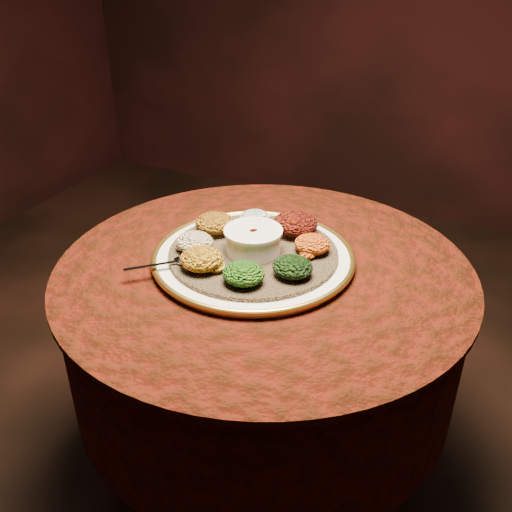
% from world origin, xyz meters
% --- Properties ---
extents(table, '(0.96, 0.96, 0.73)m').
position_xyz_m(table, '(0.00, 0.00, 0.55)').
color(table, black).
rests_on(table, ground).
extents(platter, '(0.50, 0.50, 0.02)m').
position_xyz_m(platter, '(-0.03, 0.01, 0.75)').
color(platter, silver).
rests_on(platter, table).
extents(injera, '(0.48, 0.48, 0.01)m').
position_xyz_m(injera, '(-0.03, 0.01, 0.76)').
color(injera, brown).
rests_on(injera, platter).
extents(stew_bowl, '(0.13, 0.13, 0.06)m').
position_xyz_m(stew_bowl, '(-0.03, 0.01, 0.79)').
color(stew_bowl, white).
rests_on(stew_bowl, injera).
extents(spoon, '(0.12, 0.11, 0.01)m').
position_xyz_m(spoon, '(-0.16, -0.12, 0.77)').
color(spoon, silver).
rests_on(spoon, injera).
extents(portion_ayib, '(0.08, 0.07, 0.04)m').
position_xyz_m(portion_ayib, '(-0.08, 0.13, 0.78)').
color(portion_ayib, white).
rests_on(portion_ayib, injera).
extents(portion_kitfo, '(0.11, 0.10, 0.05)m').
position_xyz_m(portion_kitfo, '(0.02, 0.13, 0.79)').
color(portion_kitfo, black).
rests_on(portion_kitfo, injera).
extents(portion_tikil, '(0.08, 0.08, 0.04)m').
position_xyz_m(portion_tikil, '(0.09, 0.06, 0.78)').
color(portion_tikil, '#AA5F0E').
rests_on(portion_tikil, injera).
extents(portion_gomen, '(0.09, 0.08, 0.04)m').
position_xyz_m(portion_gomen, '(0.09, -0.05, 0.78)').
color(portion_gomen, black).
rests_on(portion_gomen, injera).
extents(portion_mixveg, '(0.09, 0.09, 0.04)m').
position_xyz_m(portion_mixveg, '(0.01, -0.12, 0.78)').
color(portion_mixveg, '#A4460A').
rests_on(portion_mixveg, injera).
extents(portion_kik, '(0.10, 0.09, 0.05)m').
position_xyz_m(portion_kik, '(-0.10, -0.11, 0.78)').
color(portion_kik, '#C18711').
rests_on(portion_kik, injera).
extents(portion_timatim, '(0.09, 0.08, 0.04)m').
position_xyz_m(portion_timatim, '(-0.15, -0.05, 0.78)').
color(portion_timatim, maroon).
rests_on(portion_timatim, injera).
extents(portion_shiro, '(0.10, 0.09, 0.05)m').
position_xyz_m(portion_shiro, '(-0.16, 0.05, 0.79)').
color(portion_shiro, '#8E5711').
rests_on(portion_shiro, injera).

